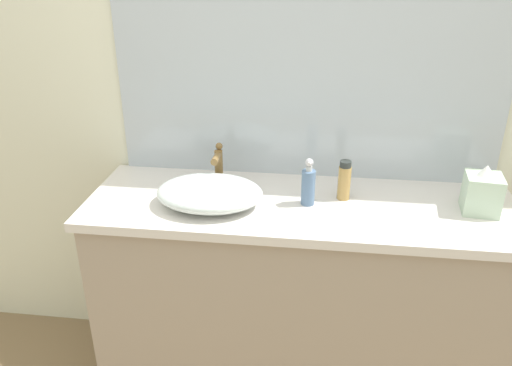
{
  "coord_description": "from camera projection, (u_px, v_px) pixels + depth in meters",
  "views": [
    {
      "loc": [
        0.14,
        -1.26,
        1.76
      ],
      "look_at": [
        -0.07,
        0.41,
        0.98
      ],
      "focal_mm": 35.39,
      "sensor_mm": 36.0,
      "label": 1
    }
  ],
  "objects": [
    {
      "name": "tissue_box",
      "position": [
        482.0,
        192.0,
        1.79
      ],
      "size": [
        0.14,
        0.14,
        0.18
      ],
      "color": "beige",
      "rests_on": "vanity_counter"
    },
    {
      "name": "wall_mirror_panel",
      "position": [
        310.0,
        36.0,
        1.88
      ],
      "size": [
        1.52,
        0.01,
        1.13
      ],
      "primitive_type": "cube",
      "color": "#B2BCC6",
      "rests_on": "vanity_counter"
    },
    {
      "name": "faucet",
      "position": [
        218.0,
        163.0,
        1.98
      ],
      "size": [
        0.03,
        0.12,
        0.17
      ],
      "color": "brown",
      "rests_on": "vanity_counter"
    },
    {
      "name": "bathroom_wall_rear",
      "position": [
        284.0,
        76.0,
        2.0
      ],
      "size": [
        6.0,
        0.06,
        2.6
      ],
      "primitive_type": "cube",
      "color": "silver",
      "rests_on": "ground"
    },
    {
      "name": "sink_basin",
      "position": [
        210.0,
        193.0,
        1.85
      ],
      "size": [
        0.39,
        0.3,
        0.1
      ],
      "primitive_type": "ellipsoid",
      "color": "silver",
      "rests_on": "vanity_counter"
    },
    {
      "name": "vanity_counter",
      "position": [
        297.0,
        299.0,
        2.07
      ],
      "size": [
        1.61,
        0.53,
        0.9
      ],
      "color": "#A08E7B",
      "rests_on": "ground"
    },
    {
      "name": "soap_dispenser",
      "position": [
        308.0,
        185.0,
        1.84
      ],
      "size": [
        0.05,
        0.05,
        0.18
      ],
      "color": "slate",
      "rests_on": "vanity_counter"
    },
    {
      "name": "lotion_bottle",
      "position": [
        344.0,
        181.0,
        1.88
      ],
      "size": [
        0.05,
        0.05,
        0.15
      ],
      "color": "#AE8747",
      "rests_on": "vanity_counter"
    }
  ]
}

